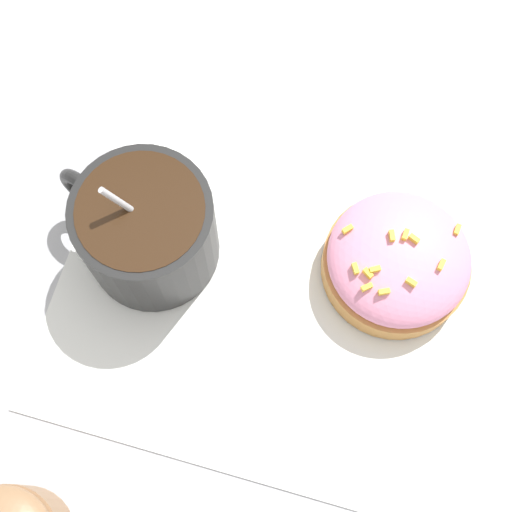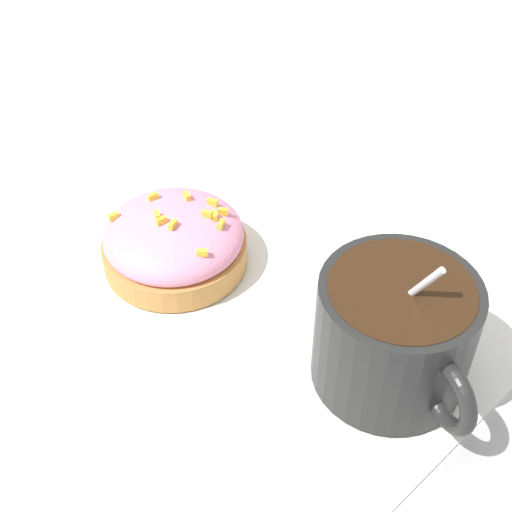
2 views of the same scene
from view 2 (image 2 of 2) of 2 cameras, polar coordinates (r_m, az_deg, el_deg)
name	(u,v)px [view 2 (image 2 of 2)]	position (r m, az deg, el deg)	size (l,w,h in m)	color
ground_plane	(273,311)	(0.47, 1.39, -4.40)	(3.00, 3.00, 0.00)	#B2B2B7
paper_napkin	(273,309)	(0.47, 1.39, -4.28)	(0.32, 0.32, 0.00)	white
coffee_cup	(399,327)	(0.41, 11.38, -5.56)	(0.11, 0.09, 0.10)	black
frosted_pastry	(174,241)	(0.49, -6.56, 1.21)	(0.10, 0.10, 0.05)	#C18442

